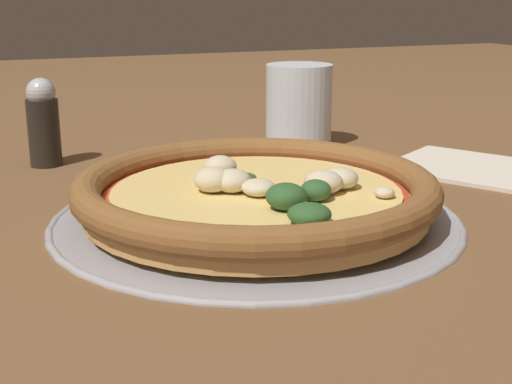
# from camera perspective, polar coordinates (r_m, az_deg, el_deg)

# --- Properties ---
(ground_plane) EXTENTS (3.00, 3.00, 0.00)m
(ground_plane) POSITION_cam_1_polar(r_m,az_deg,el_deg) (0.59, 0.00, -2.26)
(ground_plane) COLOR brown
(pizza_tray) EXTENTS (0.34, 0.34, 0.01)m
(pizza_tray) POSITION_cam_1_polar(r_m,az_deg,el_deg) (0.59, 0.00, -1.93)
(pizza_tray) COLOR #9E9EA3
(pizza_tray) RESTS_ON ground_plane
(pizza) EXTENTS (0.30, 0.30, 0.04)m
(pizza) POSITION_cam_1_polar(r_m,az_deg,el_deg) (0.59, 0.06, 0.02)
(pizza) COLOR tan
(pizza) RESTS_ON pizza_tray
(drinking_cup) EXTENTS (0.08, 0.08, 0.10)m
(drinking_cup) POSITION_cam_1_polar(r_m,az_deg,el_deg) (0.86, 3.45, 6.90)
(drinking_cup) COLOR silver
(drinking_cup) RESTS_ON ground_plane
(napkin) EXTENTS (0.21, 0.20, 0.01)m
(napkin) POSITION_cam_1_polar(r_m,az_deg,el_deg) (0.79, 16.82, 2.02)
(napkin) COLOR beige
(napkin) RESTS_ON ground_plane
(pepper_shaker) EXTENTS (0.03, 0.03, 0.10)m
(pepper_shaker) POSITION_cam_1_polar(r_m,az_deg,el_deg) (0.80, -16.66, 5.35)
(pepper_shaker) COLOR black
(pepper_shaker) RESTS_ON ground_plane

